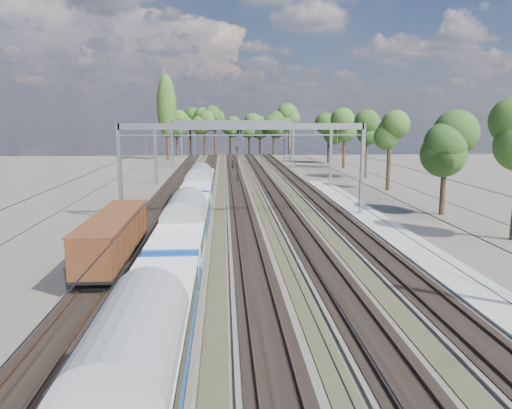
{
  "coord_description": "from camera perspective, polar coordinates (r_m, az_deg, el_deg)",
  "views": [
    {
      "loc": [
        -1.81,
        -17.07,
        9.56
      ],
      "look_at": [
        0.69,
        21.35,
        2.8
      ],
      "focal_mm": 35.0,
      "sensor_mm": 36.0,
      "label": 1
    }
  ],
  "objects": [
    {
      "name": "ground",
      "position": [
        19.64,
        2.16,
        -19.16
      ],
      "size": [
        220.0,
        220.0,
        0.0
      ],
      "primitive_type": "plane",
      "color": "#47423A",
      "rests_on": "ground"
    },
    {
      "name": "tree_belt",
      "position": [
        114.78,
        -0.11,
        9.27
      ],
      "size": [
        39.02,
        98.67,
        12.32
      ],
      "color": "black",
      "rests_on": "ground"
    },
    {
      "name": "platform",
      "position": [
        40.66,
        16.29,
        -3.83
      ],
      "size": [
        3.0,
        70.0,
        0.3
      ],
      "primitive_type": "cube",
      "color": "gray",
      "rests_on": "ground"
    },
    {
      "name": "track_bed",
      "position": [
        62.81,
        -2.02,
        1.29
      ],
      "size": [
        21.0,
        130.0,
        0.34
      ],
      "color": "#47423A",
      "rests_on": "ground"
    },
    {
      "name": "signal_near",
      "position": [
        72.9,
        -2.17,
        5.19
      ],
      "size": [
        0.39,
        0.36,
        5.55
      ],
      "rotation": [
        0.0,
        0.0,
        0.32
      ],
      "color": "black",
      "rests_on": "ground"
    },
    {
      "name": "poplar",
      "position": [
        115.79,
        -10.2,
        10.95
      ],
      "size": [
        4.4,
        4.4,
        19.04
      ],
      "color": "black",
      "rests_on": "ground"
    },
    {
      "name": "signal_far",
      "position": [
        107.87,
        3.23,
        6.59
      ],
      "size": [
        0.32,
        0.29,
        5.15
      ],
      "rotation": [
        0.0,
        0.0,
        0.03
      ],
      "color": "black",
      "rests_on": "ground"
    },
    {
      "name": "emu_train",
      "position": [
        34.47,
        -8.11,
        -1.95
      ],
      "size": [
        2.91,
        61.62,
        4.26
      ],
      "color": "black",
      "rests_on": "ground"
    },
    {
      "name": "worker",
      "position": [
        91.16,
        -2.63,
        4.53
      ],
      "size": [
        0.63,
        0.79,
        1.9
      ],
      "primitive_type": "imported",
      "rotation": [
        0.0,
        0.0,
        1.86
      ],
      "color": "black",
      "rests_on": "ground"
    },
    {
      "name": "freight_boxcar",
      "position": [
        33.72,
        -15.96,
        -3.49
      ],
      "size": [
        2.56,
        12.36,
        3.19
      ],
      "color": "black",
      "rests_on": "ground"
    },
    {
      "name": "catenary",
      "position": [
        69.86,
        -1.97,
        7.36
      ],
      "size": [
        25.65,
        130.0,
        9.0
      ],
      "color": "gray",
      "rests_on": "ground"
    }
  ]
}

